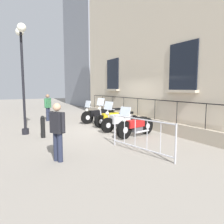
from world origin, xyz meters
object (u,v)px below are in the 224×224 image
Objects in this scene: motorcycle_yellow at (111,118)px; motorcycle_red at (136,126)px; motorcycle_black at (99,115)px; pedestrian_walking at (48,106)px; lamppost at (22,61)px; bollard at (43,127)px; crowd_barrier at (141,134)px; motorcycle_white at (121,120)px; pedestrian_standing at (57,129)px.

motorcycle_red is at bearing 84.68° from motorcycle_yellow.
motorcycle_black is 1.38× the size of pedestrian_walking.
lamppost reaches higher than bollard.
crowd_barrier is at bearing 77.06° from motorcycle_black.
motorcycle_yellow reaches higher than motorcycle_white.
lamppost is at bearing -85.01° from pedestrian_standing.
bollard is (3.43, 2.12, -0.00)m from motorcycle_black.
lamppost reaches higher than pedestrian_walking.
motorcycle_black is 0.91× the size of crowd_barrier.
motorcycle_white reaches higher than motorcycle_black.
crowd_barrier is (1.13, 1.84, 0.14)m from motorcycle_red.
bollard is 0.56× the size of pedestrian_walking.
motorcycle_red is 2.30× the size of bollard.
motorcycle_red is (0.14, 3.72, -0.02)m from motorcycle_black.
pedestrian_walking reaches higher than motorcycle_white.
motorcycle_yellow is 3.64m from bollard.
motorcycle_white reaches higher than motorcycle_red.
lamppost is (3.96, 1.13, 2.60)m from motorcycle_black.
lamppost is 4.49m from pedestrian_standing.
pedestrian_standing reaches higher than motorcycle_white.
crowd_barrier is 2.41m from pedestrian_standing.
lamppost reaches higher than motorcycle_yellow.
motorcycle_yellow is at bearing 126.36° from pedestrian_walking.
bollard is at bearing -6.13° from motorcycle_white.
motorcycle_white is 1.36× the size of pedestrian_walking.
pedestrian_walking is (2.40, -3.27, 0.45)m from motorcycle_yellow.
pedestrian_standing is (3.71, 3.84, 0.44)m from motorcycle_yellow.
bollard is (3.29, -1.60, 0.01)m from motorcycle_red.
motorcycle_white is 0.90× the size of crowd_barrier.
motorcycle_red is (0.23, 2.51, -0.00)m from motorcycle_yellow.
crowd_barrier is at bearing 122.11° from bollard.
motorcycle_white is 2.46× the size of bollard.
bollard is 4.35m from pedestrian_walking.
crowd_barrier is at bearing 167.78° from pedestrian_standing.
pedestrian_walking is at bearing -117.23° from lamppost.
motorcycle_white reaches higher than crowd_barrier.
bollard is (3.35, -0.36, -0.03)m from motorcycle_white.
bollard is at bearing 75.05° from pedestrian_walking.
motorcycle_white is at bearing 88.03° from motorcycle_black.
motorcycle_red is 2.16m from crowd_barrier.
pedestrian_walking is at bearing -104.95° from bollard.
pedestrian_standing is 0.99× the size of pedestrian_walking.
pedestrian_standing is at bearing 86.40° from bollard.
motorcycle_black is at bearing -91.97° from motorcycle_white.
pedestrian_walking reaches higher than pedestrian_standing.
motorcycle_red is 1.29× the size of pedestrian_standing.
motorcycle_red is at bearing 87.78° from motorcycle_black.
pedestrian_standing is at bearing 20.98° from motorcycle_red.
motorcycle_white is 1.38× the size of pedestrian_standing.
motorcycle_black is 5.70m from crowd_barrier.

